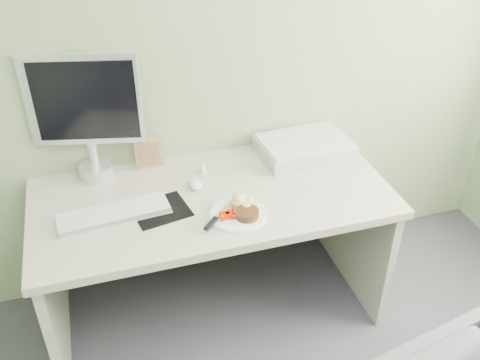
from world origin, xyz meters
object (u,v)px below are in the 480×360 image
object	(u,v)px
desk	(214,226)
scanner	(304,147)
plate	(238,215)
monitor	(86,111)

from	to	relation	value
desk	scanner	world-z (taller)	scanner
scanner	plate	bearing A→B (deg)	-142.95
desk	plate	xyz separation A→B (m)	(0.06, -0.18, 0.19)
scanner	desk	bearing A→B (deg)	-161.36
desk	scanner	xyz separation A→B (m)	(0.53, 0.22, 0.22)
scanner	monitor	xyz separation A→B (m)	(-1.01, 0.10, 0.30)
desk	scanner	distance (m)	0.61
plate	desk	bearing A→B (deg)	109.25
monitor	plate	bearing A→B (deg)	-29.33
plate	scanner	distance (m)	0.61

